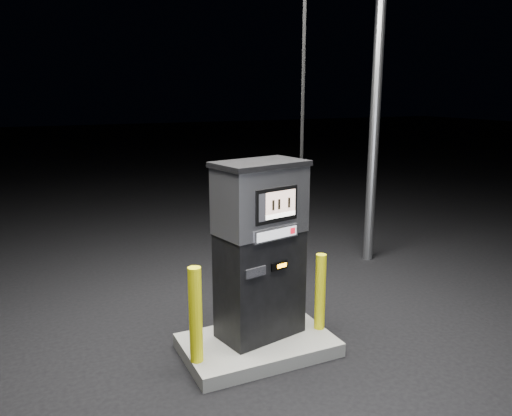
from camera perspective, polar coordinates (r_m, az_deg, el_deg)
name	(u,v)px	position (r m, az deg, el deg)	size (l,w,h in m)	color
ground	(258,351)	(5.65, 0.19, -16.05)	(80.00, 80.00, 0.00)	black
pump_island	(258,345)	(5.62, 0.19, -15.38)	(1.60, 1.00, 0.15)	slate
fuel_dispenser	(260,249)	(5.31, 0.51, -4.65)	(1.11, 0.75, 3.98)	black
bollard_left	(196,315)	(5.00, -6.92, -12.05)	(0.13, 0.13, 0.98)	yellow
bollard_right	(320,292)	(5.67, 7.35, -9.48)	(0.12, 0.12, 0.87)	yellow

